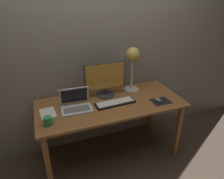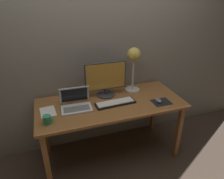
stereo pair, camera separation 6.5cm
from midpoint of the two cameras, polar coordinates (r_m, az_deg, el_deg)
name	(u,v)px [view 1 (the left image)]	position (r m, az deg, el deg)	size (l,w,h in m)	color
ground_plane	(111,153)	(2.72, -1.12, -17.22)	(4.80, 4.80, 0.00)	#47382D
back_wall	(98,43)	(2.42, -4.62, 12.59)	(4.80, 0.06, 2.60)	gray
desk	(110,108)	(2.31, -1.27, -5.27)	(1.60, 0.70, 0.74)	#935B2D
monitor	(105,79)	(2.33, -2.71, 3.05)	(0.47, 0.22, 0.40)	#38383A
keyboard_main	(115,103)	(2.24, 0.07, -3.69)	(0.45, 0.16, 0.03)	black
laptop	(76,103)	(2.18, -10.91, -3.62)	(0.32, 0.26, 0.21)	silver
desk_lamp	(133,59)	(2.40, 4.97, 8.38)	(0.18, 0.18, 0.53)	beige
mousepad	(161,101)	(2.34, 12.57, -3.18)	(0.20, 0.16, 0.00)	black
mouse	(158,100)	(2.33, 11.85, -2.77)	(0.06, 0.10, 0.03)	slate
coffee_mug	(48,121)	(2.00, -18.21, -8.28)	(0.11, 0.08, 0.08)	#339966
paper_sheet_near_mouse	(48,113)	(2.19, -18.19, -6.16)	(0.15, 0.21, 0.00)	white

